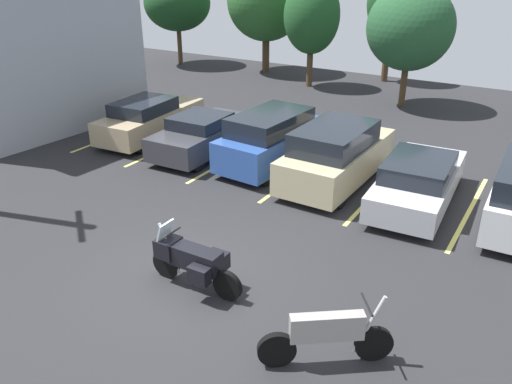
{
  "coord_description": "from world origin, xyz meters",
  "views": [
    {
      "loc": [
        6.25,
        -7.34,
        6.51
      ],
      "look_at": [
        0.08,
        2.75,
        1.02
      ],
      "focal_mm": 36.51,
      "sensor_mm": 36.0,
      "label": 1
    }
  ],
  "objects_px": {
    "car_tan": "(150,118)",
    "car_silver": "(418,181)",
    "car_blue": "(273,139)",
    "car_charcoal": "(203,134)",
    "motorcycle_second": "(327,335)",
    "car_champagne": "(337,155)",
    "motorcycle_touring": "(192,260)"
  },
  "relations": [
    {
      "from": "motorcycle_touring",
      "to": "car_tan",
      "type": "relative_size",
      "value": 0.46
    },
    {
      "from": "motorcycle_second",
      "to": "car_champagne",
      "type": "relative_size",
      "value": 0.41
    },
    {
      "from": "car_tan",
      "to": "car_silver",
      "type": "relative_size",
      "value": 1.0
    },
    {
      "from": "motorcycle_touring",
      "to": "car_silver",
      "type": "bearing_deg",
      "value": 65.81
    },
    {
      "from": "motorcycle_touring",
      "to": "car_champagne",
      "type": "xyz_separation_m",
      "value": [
        0.35,
        6.7,
        0.25
      ]
    },
    {
      "from": "motorcycle_second",
      "to": "car_blue",
      "type": "height_order",
      "value": "car_blue"
    },
    {
      "from": "car_tan",
      "to": "car_blue",
      "type": "height_order",
      "value": "car_blue"
    },
    {
      "from": "motorcycle_second",
      "to": "car_silver",
      "type": "height_order",
      "value": "car_silver"
    },
    {
      "from": "car_tan",
      "to": "car_champagne",
      "type": "xyz_separation_m",
      "value": [
        7.76,
        -0.27,
        0.16
      ]
    },
    {
      "from": "car_tan",
      "to": "motorcycle_touring",
      "type": "bearing_deg",
      "value": -43.23
    },
    {
      "from": "motorcycle_second",
      "to": "car_champagne",
      "type": "xyz_separation_m",
      "value": [
        -3.02,
        7.29,
        0.32
      ]
    },
    {
      "from": "car_tan",
      "to": "car_charcoal",
      "type": "relative_size",
      "value": 1.11
    },
    {
      "from": "car_silver",
      "to": "car_tan",
      "type": "bearing_deg",
      "value": 177.29
    },
    {
      "from": "car_blue",
      "to": "car_silver",
      "type": "bearing_deg",
      "value": -5.25
    },
    {
      "from": "motorcycle_second",
      "to": "car_champagne",
      "type": "distance_m",
      "value": 7.9
    },
    {
      "from": "motorcycle_touring",
      "to": "motorcycle_second",
      "type": "relative_size",
      "value": 1.14
    },
    {
      "from": "motorcycle_second",
      "to": "car_silver",
      "type": "xyz_separation_m",
      "value": [
        -0.45,
        7.08,
        0.12
      ]
    },
    {
      "from": "car_silver",
      "to": "car_charcoal",
      "type": "bearing_deg",
      "value": 178.88
    },
    {
      "from": "car_champagne",
      "to": "motorcycle_touring",
      "type": "bearing_deg",
      "value": -92.98
    },
    {
      "from": "car_blue",
      "to": "car_charcoal",
      "type": "bearing_deg",
      "value": -173.43
    },
    {
      "from": "car_blue",
      "to": "car_tan",
      "type": "bearing_deg",
      "value": 179.62
    },
    {
      "from": "car_tan",
      "to": "car_silver",
      "type": "bearing_deg",
      "value": -2.71
    },
    {
      "from": "car_blue",
      "to": "car_silver",
      "type": "height_order",
      "value": "car_blue"
    },
    {
      "from": "motorcycle_second",
      "to": "car_silver",
      "type": "bearing_deg",
      "value": 93.66
    },
    {
      "from": "motorcycle_second",
      "to": "car_silver",
      "type": "relative_size",
      "value": 0.41
    },
    {
      "from": "motorcycle_second",
      "to": "car_blue",
      "type": "relative_size",
      "value": 0.43
    },
    {
      "from": "car_charcoal",
      "to": "car_blue",
      "type": "distance_m",
      "value": 2.67
    },
    {
      "from": "motorcycle_second",
      "to": "car_charcoal",
      "type": "xyz_separation_m",
      "value": [
        -8.02,
        7.23,
        0.11
      ]
    },
    {
      "from": "car_charcoal",
      "to": "car_silver",
      "type": "bearing_deg",
      "value": -1.12
    },
    {
      "from": "motorcycle_second",
      "to": "car_tan",
      "type": "distance_m",
      "value": 13.17
    },
    {
      "from": "car_tan",
      "to": "car_champagne",
      "type": "height_order",
      "value": "car_champagne"
    },
    {
      "from": "motorcycle_second",
      "to": "car_tan",
      "type": "bearing_deg",
      "value": 144.93
    }
  ]
}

